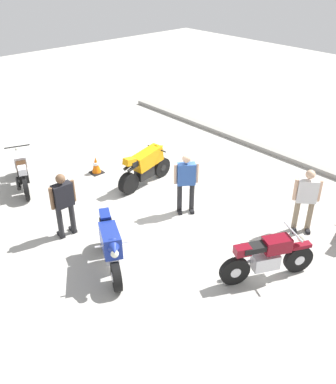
% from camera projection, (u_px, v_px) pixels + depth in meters
% --- Properties ---
extents(ground_plane, '(40.00, 40.00, 0.00)m').
position_uv_depth(ground_plane, '(170.00, 201.00, 11.54)').
color(ground_plane, '#ADAAA3').
extents(curb_edge, '(14.00, 0.30, 0.15)m').
position_uv_depth(curb_edge, '(271.00, 151.00, 14.16)').
color(curb_edge, gray).
rests_on(curb_edge, ground).
extents(motorcycle_orange_sportbike, '(0.70, 1.96, 1.14)m').
position_uv_depth(motorcycle_orange_sportbike, '(146.00, 166.00, 12.05)').
color(motorcycle_orange_sportbike, black).
rests_on(motorcycle_orange_sportbike, ground).
extents(motorcycle_maroon_cruiser, '(1.06, 1.93, 1.09)m').
position_uv_depth(motorcycle_maroon_cruiser, '(268.00, 257.00, 8.62)').
color(motorcycle_maroon_cruiser, black).
rests_on(motorcycle_maroon_cruiser, ground).
extents(motorcycle_silver_cruiser, '(2.01, 0.96, 1.09)m').
position_uv_depth(motorcycle_silver_cruiser, '(22.00, 171.00, 11.93)').
color(motorcycle_silver_cruiser, black).
rests_on(motorcycle_silver_cruiser, ground).
extents(motorcycle_blue_sportbike, '(1.83, 1.07, 1.14)m').
position_uv_depth(motorcycle_blue_sportbike, '(110.00, 245.00, 8.84)').
color(motorcycle_blue_sportbike, black).
rests_on(motorcycle_blue_sportbike, ground).
extents(person_in_blue_shirt, '(0.50, 0.57, 1.63)m').
position_uv_depth(person_in_blue_shirt, '(186.00, 180.00, 10.63)').
color(person_in_blue_shirt, '#262628').
rests_on(person_in_blue_shirt, ground).
extents(person_in_black_shirt, '(0.31, 0.64, 1.64)m').
position_uv_depth(person_in_black_shirt, '(64.00, 202.00, 9.71)').
color(person_in_black_shirt, '#262628').
rests_on(person_in_black_shirt, ground).
extents(person_in_white_shirt, '(0.55, 0.53, 1.64)m').
position_uv_depth(person_in_white_shirt, '(306.00, 197.00, 9.89)').
color(person_in_white_shirt, gray).
rests_on(person_in_white_shirt, ground).
extents(traffic_cone, '(0.36, 0.36, 0.53)m').
position_uv_depth(traffic_cone, '(96.00, 165.00, 12.82)').
color(traffic_cone, black).
rests_on(traffic_cone, ground).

